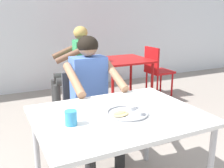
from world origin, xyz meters
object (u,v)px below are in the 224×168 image
chair_foreground (85,105)px  patron_background (76,61)px  diner_foreground (92,88)px  thali_tray (128,113)px  table_background_red (123,65)px  drinking_cup (71,117)px  table_foreground (118,122)px  chair_red_left (85,76)px  chair_red_right (156,68)px

chair_foreground → patron_background: size_ratio=0.66×
diner_foreground → thali_tray: bearing=-92.1°
chair_foreground → table_background_red: bearing=46.5°
drinking_cup → table_background_red: (1.52, 2.11, -0.16)m
table_foreground → diner_foreground: bearing=83.3°
table_foreground → thali_tray: thali_tray is taller
table_background_red → patron_background: (-0.79, 0.01, 0.12)m
chair_foreground → diner_foreground: 0.33m
diner_foreground → chair_red_left: bearing=72.9°
thali_tray → chair_red_left: 2.18m
thali_tray → chair_foreground: chair_foreground is taller
table_foreground → patron_background: (0.37, 2.08, 0.07)m
diner_foreground → chair_red_right: size_ratio=1.41×
chair_red_left → thali_tray: bearing=-101.9°
diner_foreground → patron_background: 1.39m
drinking_cup → table_foreground: bearing=5.9°
chair_foreground → diner_foreground: diner_foreground is taller
thali_tray → table_foreground: bearing=145.3°
thali_tray → diner_foreground: diner_foreground is taller
chair_red_left → drinking_cup: bearing=-112.2°
table_foreground → chair_foreground: size_ratio=1.42×
drinking_cup → diner_foreground: size_ratio=0.08×
chair_foreground → drinking_cup: bearing=-114.7°
patron_background → chair_red_right: bearing=0.7°
thali_tray → chair_red_left: size_ratio=0.35×
table_background_red → chair_red_right: (0.68, 0.03, -0.12)m
chair_foreground → chair_red_right: (1.74, 1.16, 0.02)m
thali_tray → chair_red_right: size_ratio=0.35×
table_background_red → table_foreground: bearing=-119.2°
table_foreground → chair_red_right: 2.79m
drinking_cup → diner_foreground: 0.88m
table_foreground → chair_red_left: (0.50, 2.08, -0.17)m
thali_tray → chair_foreground: (0.03, 0.98, -0.27)m
thali_tray → diner_foreground: 0.76m
table_foreground → table_background_red: (1.16, 2.07, -0.04)m
table_foreground → chair_foreground: bearing=84.8°
table_background_red → drinking_cup: bearing=-125.8°
diner_foreground → patron_background: bearing=78.2°
table_foreground → patron_background: bearing=80.0°
chair_foreground → chair_red_right: chair_red_right is taller
patron_background → table_foreground: bearing=-100.0°
chair_red_left → table_background_red: bearing=-1.2°
patron_background → chair_foreground: bearing=-103.9°
chair_red_right → table_background_red: bearing=-177.5°
table_foreground → thali_tray: size_ratio=3.91×
table_foreground → chair_foreground: (0.09, 0.94, -0.19)m
chair_red_left → patron_background: (-0.14, -0.00, 0.24)m
drinking_cup → table_background_red: drinking_cup is taller
diner_foreground → chair_red_left: size_ratio=1.42×
thali_tray → drinking_cup: size_ratio=3.09×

